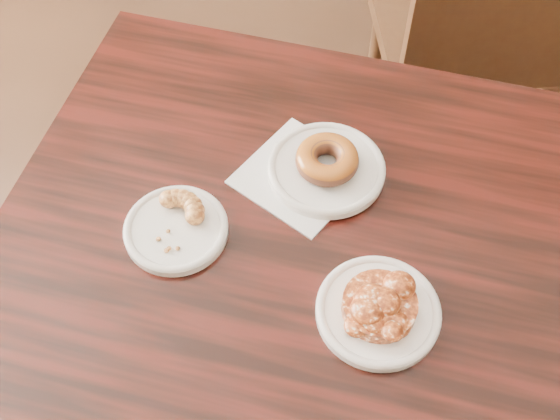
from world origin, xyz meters
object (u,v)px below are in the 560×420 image
(glazed_donut, at_px, (327,160))
(cafe_table, at_px, (281,358))
(chair_far, at_px, (459,43))
(apple_fritter, at_px, (380,304))
(cruller_fragment, at_px, (174,222))

(glazed_donut, bearing_deg, cafe_table, -99.37)
(chair_far, distance_m, apple_fritter, 0.96)
(chair_far, relative_size, apple_fritter, 6.52)
(apple_fritter, distance_m, cruller_fragment, 0.30)
(glazed_donut, bearing_deg, apple_fritter, -59.10)
(glazed_donut, relative_size, apple_fritter, 0.68)
(apple_fritter, bearing_deg, cruller_fragment, 171.70)
(cruller_fragment, bearing_deg, glazed_donut, 42.68)
(cafe_table, relative_size, cruller_fragment, 8.75)
(cafe_table, xyz_separation_m, cruller_fragment, (-0.15, -0.01, 0.40))
(chair_far, xyz_separation_m, cruller_fragment, (-0.34, -0.86, 0.32))
(glazed_donut, bearing_deg, chair_far, 77.05)
(glazed_donut, relative_size, cruller_fragment, 1.00)
(cafe_table, height_order, chair_far, chair_far)
(glazed_donut, bearing_deg, cruller_fragment, -137.32)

